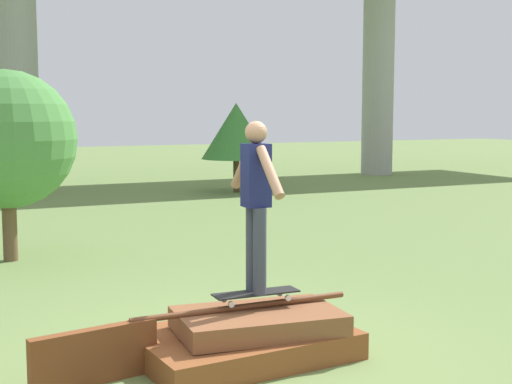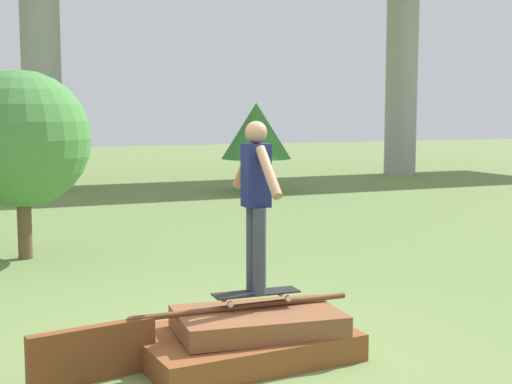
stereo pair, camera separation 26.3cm
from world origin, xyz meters
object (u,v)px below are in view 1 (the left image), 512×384
object	(u,v)px
skateboard	(256,294)
skater	(256,195)
tree_behind_left	(6,140)
tree_behind_right	(236,131)

from	to	relation	value
skateboard	skater	size ratio (longest dim) A/B	0.52
tree_behind_left	tree_behind_right	bearing A→B (deg)	45.80
skater	tree_behind_right	distance (m)	13.22
skateboard	tree_behind_right	distance (m)	13.26
skateboard	tree_behind_right	size ratio (longest dim) A/B	0.33
skateboard	skater	xyz separation A→B (m)	(-0.00, 0.00, 0.90)
skater	tree_behind_right	xyz separation A→B (m)	(5.14, 12.18, 0.22)
skater	tree_behind_left	xyz separation A→B (m)	(-1.56, 5.29, 0.34)
tree_behind_right	tree_behind_left	bearing A→B (deg)	-134.20
skateboard	tree_behind_left	xyz separation A→B (m)	(-1.56, 5.29, 1.24)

